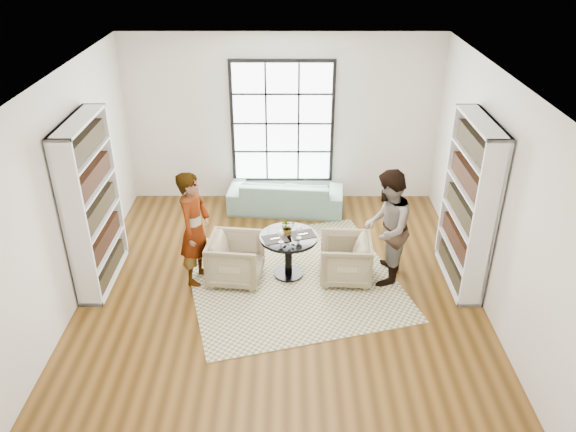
{
  "coord_description": "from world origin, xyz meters",
  "views": [
    {
      "loc": [
        0.12,
        -6.48,
        4.68
      ],
      "look_at": [
        0.1,
        0.4,
        0.97
      ],
      "focal_mm": 35.0,
      "sensor_mm": 36.0,
      "label": 1
    }
  ],
  "objects_px": {
    "armchair_left": "(236,259)",
    "armchair_right": "(345,259)",
    "wine_glass_right": "(299,229)",
    "person_right": "(387,228)",
    "sofa": "(286,195)",
    "pedestal_table": "(289,247)",
    "flower_centerpiece": "(288,227)",
    "person_left": "(195,229)",
    "wine_glass_left": "(281,234)"
  },
  "relations": [
    {
      "from": "person_left",
      "to": "wine_glass_left",
      "type": "relative_size",
      "value": 8.59
    },
    {
      "from": "sofa",
      "to": "wine_glass_right",
      "type": "bearing_deg",
      "value": 100.56
    },
    {
      "from": "pedestal_table",
      "to": "person_right",
      "type": "relative_size",
      "value": 0.49
    },
    {
      "from": "person_right",
      "to": "wine_glass_right",
      "type": "height_order",
      "value": "person_right"
    },
    {
      "from": "person_left",
      "to": "wine_glass_left",
      "type": "distance_m",
      "value": 1.2
    },
    {
      "from": "flower_centerpiece",
      "to": "person_left",
      "type": "bearing_deg",
      "value": -173.19
    },
    {
      "from": "person_left",
      "to": "armchair_right",
      "type": "bearing_deg",
      "value": -73.78
    },
    {
      "from": "armchair_left",
      "to": "person_right",
      "type": "height_order",
      "value": "person_right"
    },
    {
      "from": "sofa",
      "to": "armchair_right",
      "type": "height_order",
      "value": "armchair_right"
    },
    {
      "from": "sofa",
      "to": "armchair_right",
      "type": "distance_m",
      "value": 2.33
    },
    {
      "from": "wine_glass_right",
      "to": "armchair_right",
      "type": "bearing_deg",
      "value": -2.43
    },
    {
      "from": "sofa",
      "to": "armchair_right",
      "type": "relative_size",
      "value": 2.75
    },
    {
      "from": "wine_glass_right",
      "to": "flower_centerpiece",
      "type": "height_order",
      "value": "flower_centerpiece"
    },
    {
      "from": "armchair_right",
      "to": "person_right",
      "type": "relative_size",
      "value": 0.43
    },
    {
      "from": "wine_glass_right",
      "to": "sofa",
      "type": "bearing_deg",
      "value": 95.29
    },
    {
      "from": "armchair_right",
      "to": "person_left",
      "type": "xyz_separation_m",
      "value": [
        -2.11,
        -0.02,
        0.51
      ]
    },
    {
      "from": "flower_centerpiece",
      "to": "armchair_left",
      "type": "bearing_deg",
      "value": -168.24
    },
    {
      "from": "armchair_right",
      "to": "pedestal_table",
      "type": "bearing_deg",
      "value": -92.55
    },
    {
      "from": "pedestal_table",
      "to": "wine_glass_right",
      "type": "height_order",
      "value": "wine_glass_right"
    },
    {
      "from": "pedestal_table",
      "to": "person_left",
      "type": "distance_m",
      "value": 1.36
    },
    {
      "from": "person_right",
      "to": "flower_centerpiece",
      "type": "relative_size",
      "value": 7.23
    },
    {
      "from": "sofa",
      "to": "flower_centerpiece",
      "type": "bearing_deg",
      "value": 96.34
    },
    {
      "from": "armchair_left",
      "to": "wine_glass_right",
      "type": "height_order",
      "value": "wine_glass_right"
    },
    {
      "from": "person_right",
      "to": "flower_centerpiece",
      "type": "bearing_deg",
      "value": -79.21
    },
    {
      "from": "wine_glass_right",
      "to": "person_right",
      "type": "bearing_deg",
      "value": -1.33
    },
    {
      "from": "flower_centerpiece",
      "to": "wine_glass_right",
      "type": "bearing_deg",
      "value": -32.99
    },
    {
      "from": "person_left",
      "to": "wine_glass_right",
      "type": "bearing_deg",
      "value": -72.4
    },
    {
      "from": "armchair_right",
      "to": "person_left",
      "type": "bearing_deg",
      "value": -86.1
    },
    {
      "from": "person_left",
      "to": "flower_centerpiece",
      "type": "relative_size",
      "value": 7.2
    },
    {
      "from": "armchair_right",
      "to": "person_left",
      "type": "relative_size",
      "value": 0.43
    },
    {
      "from": "sofa",
      "to": "wine_glass_left",
      "type": "bearing_deg",
      "value": 93.89
    },
    {
      "from": "armchair_left",
      "to": "person_right",
      "type": "bearing_deg",
      "value": -82.74
    },
    {
      "from": "armchair_right",
      "to": "wine_glass_right",
      "type": "distance_m",
      "value": 0.82
    },
    {
      "from": "armchair_left",
      "to": "person_right",
      "type": "xyz_separation_m",
      "value": [
        2.11,
        0.02,
        0.51
      ]
    },
    {
      "from": "person_right",
      "to": "sofa",
      "type": "bearing_deg",
      "value": -130.58
    },
    {
      "from": "person_right",
      "to": "wine_glass_right",
      "type": "bearing_deg",
      "value": -75.05
    },
    {
      "from": "person_right",
      "to": "wine_glass_left",
      "type": "relative_size",
      "value": 8.62
    },
    {
      "from": "wine_glass_right",
      "to": "person_left",
      "type": "bearing_deg",
      "value": -178.02
    },
    {
      "from": "person_left",
      "to": "flower_centerpiece",
      "type": "height_order",
      "value": "person_left"
    },
    {
      "from": "sofa",
      "to": "person_left",
      "type": "height_order",
      "value": "person_left"
    },
    {
      "from": "person_left",
      "to": "person_right",
      "type": "xyz_separation_m",
      "value": [
        2.66,
        0.02,
        0.0
      ]
    },
    {
      "from": "person_right",
      "to": "flower_centerpiece",
      "type": "xyz_separation_m",
      "value": [
        -1.37,
        0.13,
        -0.07
      ]
    },
    {
      "from": "sofa",
      "to": "person_right",
      "type": "relative_size",
      "value": 1.19
    },
    {
      "from": "person_left",
      "to": "armchair_left",
      "type": "bearing_deg",
      "value": -74.37
    },
    {
      "from": "sofa",
      "to": "armchair_left",
      "type": "height_order",
      "value": "armchair_left"
    },
    {
      "from": "armchair_left",
      "to": "armchair_right",
      "type": "height_order",
      "value": "armchair_left"
    },
    {
      "from": "pedestal_table",
      "to": "flower_centerpiece",
      "type": "bearing_deg",
      "value": 105.36
    },
    {
      "from": "armchair_right",
      "to": "person_right",
      "type": "bearing_deg",
      "value": 93.31
    },
    {
      "from": "armchair_left",
      "to": "wine_glass_right",
      "type": "bearing_deg",
      "value": -80.15
    },
    {
      "from": "pedestal_table",
      "to": "sofa",
      "type": "xyz_separation_m",
      "value": [
        -0.05,
        2.08,
        -0.19
      ]
    }
  ]
}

